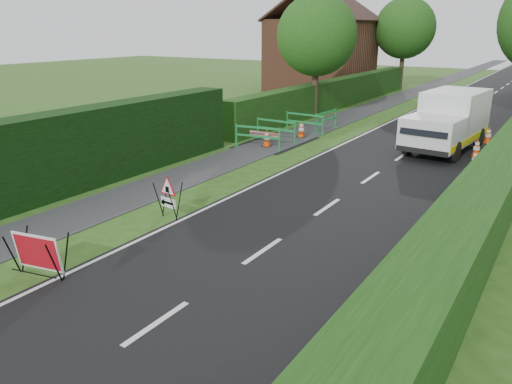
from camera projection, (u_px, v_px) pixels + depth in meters
The scene contains 22 objects.
ground at pixel (152, 243), 11.96m from camera, with size 120.00×120.00×0.00m, color #254C15.
road_surface at pixel (494, 94), 38.67m from camera, with size 6.00×90.00×0.02m, color black.
footpath at pixel (422, 89), 41.48m from camera, with size 2.00×90.00×0.02m, color #2D2D30.
hedge_west_near at pixel (26, 205), 14.52m from camera, with size 1.10×18.00×2.50m, color black.
hedge_west_far at pixel (336, 107), 32.11m from camera, with size 1.00×24.00×1.80m, color #14380F.
house_west at pixel (321, 54), 40.15m from camera, with size 7.50×7.40×7.88m.
tree_nw at pixel (317, 35), 27.30m from camera, with size 4.40×4.40×6.70m.
tree_fw at pixel (405, 28), 39.98m from camera, with size 4.80×4.80×7.24m.
red_rect_sign at pixel (37, 253), 10.13m from camera, with size 1.22×0.89×0.95m.
triangle_sign at pixel (167, 194), 13.26m from camera, with size 0.75×0.75×1.01m.
works_van at pixel (448, 120), 20.57m from camera, with size 2.54×5.44×2.41m.
traffic_cone_0 at pixel (475, 160), 17.88m from camera, with size 0.38×0.38×0.79m.
traffic_cone_1 at pixel (477, 148), 19.66m from camera, with size 0.38×0.38×0.79m.
traffic_cone_2 at pixel (488, 135), 21.97m from camera, with size 0.38×0.38×0.79m.
traffic_cone_3 at pixel (267, 138), 21.43m from camera, with size 0.38×0.38×0.79m.
traffic_cone_4 at pixel (301, 129), 23.30m from camera, with size 0.38×0.38×0.79m.
ped_barrier_0 at pixel (258, 134), 20.94m from camera, with size 2.09×0.62×1.00m.
ped_barrier_1 at pixel (276, 127), 22.41m from camera, with size 2.07×0.44×1.00m.
ped_barrier_2 at pixel (305, 121), 24.03m from camera, with size 2.08×0.48×1.00m.
ped_barrier_3 at pixel (327, 118), 24.67m from camera, with size 0.46×2.08×1.00m.
redwhite_plank at pixel (265, 145), 21.88m from camera, with size 1.50×0.04×0.25m, color red.
hatchback_car at pixel (464, 104), 29.87m from camera, with size 1.26×3.14×1.07m, color white.
Camera 1 is at (8.01, -7.90, 4.91)m, focal length 35.00 mm.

